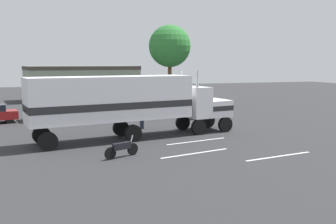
{
  "coord_description": "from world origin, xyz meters",
  "views": [
    {
      "loc": [
        -11.49,
        -24.85,
        4.94
      ],
      "look_at": [
        -3.28,
        -0.75,
        1.6
      ],
      "focal_mm": 39.36,
      "sensor_mm": 36.0,
      "label": 1
    }
  ],
  "objects_px": {
    "semi_truck": "(128,101)",
    "motorcycle": "(122,148)",
    "parked_bus": "(100,94)",
    "person_bystander": "(142,117)",
    "tree_left": "(170,46)"
  },
  "relations": [
    {
      "from": "semi_truck",
      "to": "parked_bus",
      "type": "distance_m",
      "value": 11.24
    },
    {
      "from": "semi_truck",
      "to": "motorcycle",
      "type": "height_order",
      "value": "semi_truck"
    },
    {
      "from": "motorcycle",
      "to": "tree_left",
      "type": "bearing_deg",
      "value": 64.74
    },
    {
      "from": "person_bystander",
      "to": "semi_truck",
      "type": "bearing_deg",
      "value": -118.61
    },
    {
      "from": "semi_truck",
      "to": "tree_left",
      "type": "xyz_separation_m",
      "value": [
        8.64,
        16.58,
        4.38
      ]
    },
    {
      "from": "parked_bus",
      "to": "motorcycle",
      "type": "xyz_separation_m",
      "value": [
        -1.23,
        -15.96,
        -1.58
      ]
    },
    {
      "from": "parked_bus",
      "to": "tree_left",
      "type": "relative_size",
      "value": 1.21
    },
    {
      "from": "person_bystander",
      "to": "parked_bus",
      "type": "xyz_separation_m",
      "value": [
        -1.97,
        7.96,
        1.17
      ]
    },
    {
      "from": "semi_truck",
      "to": "parked_bus",
      "type": "height_order",
      "value": "semi_truck"
    },
    {
      "from": "semi_truck",
      "to": "person_bystander",
      "type": "relative_size",
      "value": 8.82
    },
    {
      "from": "person_bystander",
      "to": "parked_bus",
      "type": "relative_size",
      "value": 0.14
    },
    {
      "from": "person_bystander",
      "to": "motorcycle",
      "type": "height_order",
      "value": "person_bystander"
    },
    {
      "from": "semi_truck",
      "to": "parked_bus",
      "type": "bearing_deg",
      "value": 90.97
    },
    {
      "from": "parked_bus",
      "to": "motorcycle",
      "type": "bearing_deg",
      "value": -94.39
    },
    {
      "from": "parked_bus",
      "to": "tree_left",
      "type": "bearing_deg",
      "value": 31.23
    }
  ]
}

